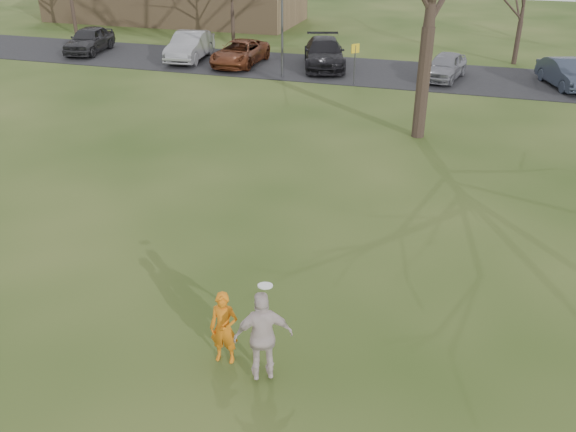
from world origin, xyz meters
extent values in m
plane|color=#1E380F|center=(0.00, 0.00, 0.00)|extent=(120.00, 120.00, 0.00)
cube|color=black|center=(0.00, 25.00, 0.02)|extent=(62.00, 6.50, 0.04)
imported|color=orange|center=(-0.20, 0.43, 0.78)|extent=(0.60, 0.42, 1.55)
imported|color=#272629|center=(-19.39, 24.84, 0.82)|extent=(2.54, 4.80, 1.56)
imported|color=gray|center=(-12.48, 24.78, 0.84)|extent=(2.29, 5.04, 1.60)
imported|color=#602C16|center=(-9.18, 24.45, 0.71)|extent=(2.30, 4.88, 1.35)
imported|color=black|center=(-4.38, 25.23, 0.82)|extent=(3.64, 5.81, 1.57)
imported|color=gray|center=(2.35, 24.50, 0.72)|extent=(2.37, 4.22, 1.36)
imported|color=#2F3747|center=(8.26, 24.63, 0.72)|extent=(2.77, 4.38, 1.36)
imported|color=beige|center=(0.72, 0.12, 1.03)|extent=(1.18, 0.89, 1.87)
cylinder|color=white|center=(0.76, 0.15, 2.12)|extent=(0.27, 0.27, 0.07)
cylinder|color=#47474C|center=(-6.00, 22.50, 3.00)|extent=(0.12, 0.12, 6.00)
cylinder|color=#47474C|center=(-2.00, 22.00, 1.00)|extent=(0.06, 0.06, 2.00)
cube|color=yellow|center=(-2.00, 22.00, 1.85)|extent=(0.35, 0.35, 0.45)
camera|label=1|loc=(3.72, -8.12, 7.95)|focal=37.38mm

